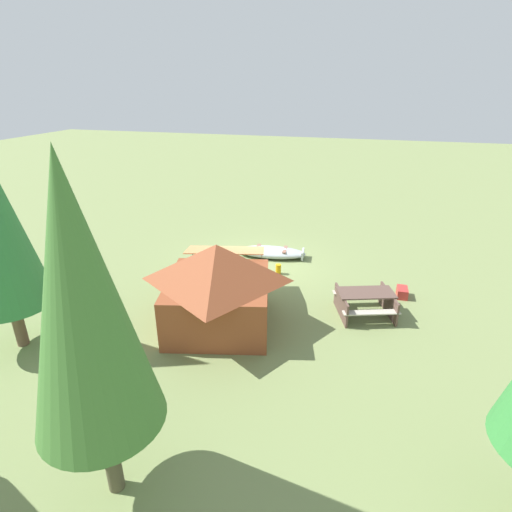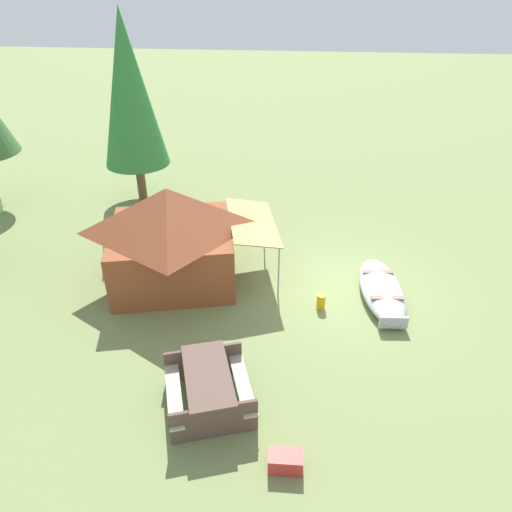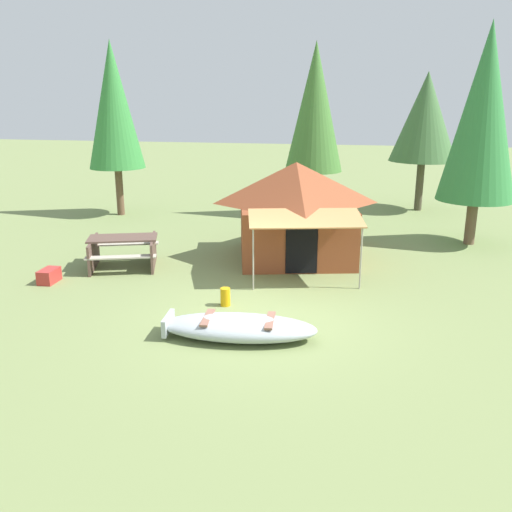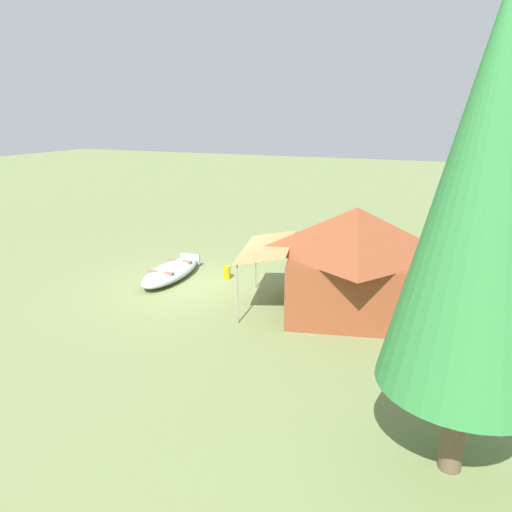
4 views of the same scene
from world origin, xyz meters
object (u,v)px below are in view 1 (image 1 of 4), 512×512
pine_tree_far_center (82,301)px  canvas_cabin_tent (218,284)px  beached_rowboat (272,252)px  fuel_can (278,269)px  cooler_box (402,292)px  picnic_table (365,300)px

pine_tree_far_center → canvas_cabin_tent: bearing=-89.2°
beached_rowboat → fuel_can: beached_rowboat is taller
cooler_box → pine_tree_far_center: 10.63m
pine_tree_far_center → beached_rowboat: bearing=-91.3°
beached_rowboat → picnic_table: picnic_table is taller
picnic_table → beached_rowboat: bearing=-43.6°
pine_tree_far_center → fuel_can: bearing=-95.3°
fuel_can → picnic_table: bearing=146.4°
picnic_table → cooler_box: bearing=-128.8°
fuel_can → canvas_cabin_tent: bearing=76.1°
beached_rowboat → picnic_table: size_ratio=1.38×
beached_rowboat → cooler_box: (-4.93, 2.11, -0.05)m
canvas_cabin_tent → picnic_table: (-4.08, -1.68, -0.83)m
picnic_table → pine_tree_far_center: (4.00, 7.10, 3.25)m
picnic_table → cooler_box: size_ratio=3.70×
beached_rowboat → pine_tree_far_center: bearing=88.7°
picnic_table → pine_tree_far_center: bearing=60.6°
beached_rowboat → cooler_box: bearing=156.9°
canvas_cabin_tent → cooler_box: bearing=-149.1°
beached_rowboat → cooler_box: size_ratio=5.11×
cooler_box → fuel_can: (4.32, -0.62, 0.03)m
cooler_box → fuel_can: bearing=-8.2°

